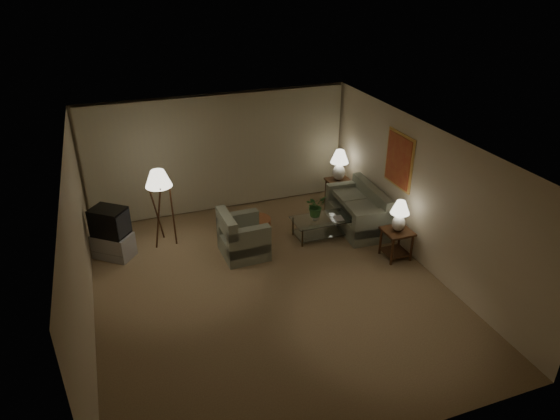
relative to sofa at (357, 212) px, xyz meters
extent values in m
plane|color=#998254|center=(-2.50, -1.46, -0.37)|extent=(7.00, 7.00, 0.00)
cube|color=beige|center=(-2.50, 2.04, 0.98)|extent=(6.00, 0.04, 2.70)
cube|color=beige|center=(-5.50, -1.46, 0.98)|extent=(0.04, 7.00, 2.70)
cube|color=beige|center=(0.50, -1.46, 0.98)|extent=(0.04, 7.00, 2.70)
cube|color=white|center=(-2.50, -1.46, 2.33)|extent=(6.00, 7.00, 0.04)
cube|color=#BFB694|center=(-2.50, 1.96, 0.98)|extent=(5.85, 0.12, 2.65)
cube|color=gold|center=(0.48, -0.66, 1.38)|extent=(0.03, 0.90, 1.10)
cube|color=#AC2F1F|center=(0.45, -0.66, 1.38)|extent=(0.02, 0.80, 1.00)
cube|color=gray|center=(0.00, 0.00, -0.17)|extent=(1.76, 1.03, 0.39)
cube|color=gray|center=(-2.62, -0.23, -0.17)|extent=(0.94, 0.90, 0.39)
cube|color=#35190E|center=(0.15, -1.35, 0.21)|extent=(0.53, 0.53, 0.04)
cube|color=#35190E|center=(0.15, -1.35, -0.25)|extent=(0.45, 0.45, 0.02)
cylinder|color=#35190E|center=(-0.07, -1.57, -0.09)|extent=(0.05, 0.05, 0.56)
cylinder|color=#35190E|center=(-0.07, -1.13, -0.09)|extent=(0.05, 0.05, 0.56)
cylinder|color=#35190E|center=(0.37, -1.57, -0.09)|extent=(0.05, 0.05, 0.56)
cylinder|color=#35190E|center=(0.37, -1.13, -0.09)|extent=(0.05, 0.05, 0.56)
cube|color=#35190E|center=(0.15, 1.25, 0.21)|extent=(0.55, 0.46, 0.04)
cube|color=#35190E|center=(0.15, 1.25, -0.25)|extent=(0.47, 0.39, 0.02)
cylinder|color=#35190E|center=(-0.07, 1.07, -0.09)|extent=(0.05, 0.05, 0.56)
cylinder|color=#35190E|center=(-0.07, 1.43, -0.09)|extent=(0.05, 0.05, 0.56)
cylinder|color=#35190E|center=(0.37, 1.07, -0.09)|extent=(0.05, 0.05, 0.56)
cylinder|color=#35190E|center=(0.37, 1.43, -0.09)|extent=(0.05, 0.05, 0.56)
ellipsoid|color=white|center=(0.15, -1.35, 0.39)|extent=(0.26, 0.26, 0.32)
cylinder|color=white|center=(0.15, -1.35, 0.59)|extent=(0.03, 0.03, 0.07)
cone|color=white|center=(0.15, -1.35, 0.74)|extent=(0.37, 0.37, 0.26)
ellipsoid|color=white|center=(0.15, 1.25, 0.42)|extent=(0.30, 0.30, 0.37)
cylinder|color=white|center=(0.15, 1.25, 0.65)|extent=(0.03, 0.03, 0.09)
cone|color=white|center=(0.15, 1.25, 0.82)|extent=(0.43, 0.43, 0.30)
cube|color=silver|center=(-0.88, -0.10, 0.04)|extent=(1.22, 0.66, 0.02)
cube|color=silver|center=(-0.88, -0.10, -0.27)|extent=(1.13, 0.58, 0.01)
cylinder|color=#3B2E17|center=(-1.42, -0.36, -0.17)|extent=(0.04, 0.04, 0.40)
cylinder|color=#3B2E17|center=(-1.42, 0.16, -0.17)|extent=(0.04, 0.04, 0.40)
cylinder|color=#3B2E17|center=(-0.34, -0.36, -0.17)|extent=(0.04, 0.04, 0.40)
cylinder|color=#3B2E17|center=(-0.34, 0.16, -0.17)|extent=(0.04, 0.04, 0.40)
cube|color=#979799|center=(-5.05, 0.57, -0.12)|extent=(1.19, 1.18, 0.50)
cube|color=black|center=(-5.05, 0.57, 0.41)|extent=(1.09, 1.09, 0.55)
cylinder|color=#35190E|center=(-4.03, 0.75, 0.90)|extent=(0.04, 0.04, 0.23)
cone|color=white|center=(-4.03, 0.75, 1.09)|extent=(0.53, 0.53, 0.33)
cylinder|color=#B36E3C|center=(-2.16, 0.39, -0.17)|extent=(0.64, 0.64, 0.40)
imported|color=white|center=(-1.03, -0.10, 0.13)|extent=(0.17, 0.17, 0.16)
imported|color=#346D30|center=(-1.03, -0.10, 0.44)|extent=(0.51, 0.48, 0.46)
imported|color=olive|center=(-0.63, -0.20, 0.06)|extent=(0.21, 0.26, 0.02)
camera|label=1|loc=(-4.84, -8.44, 4.95)|focal=32.00mm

